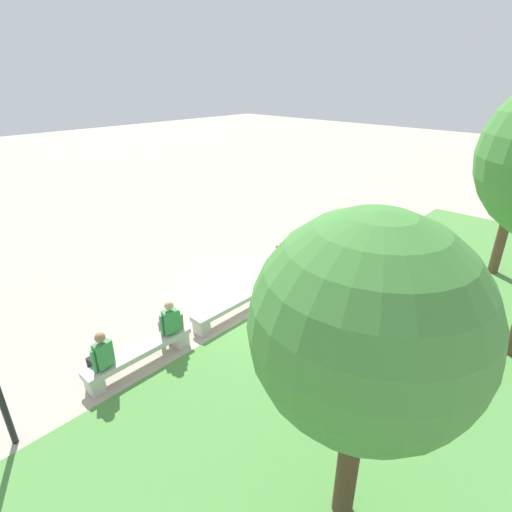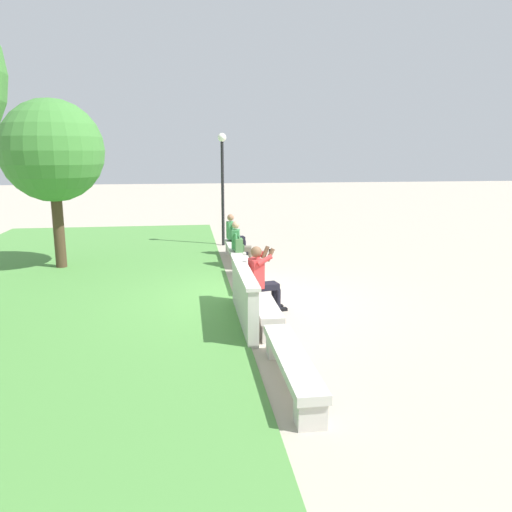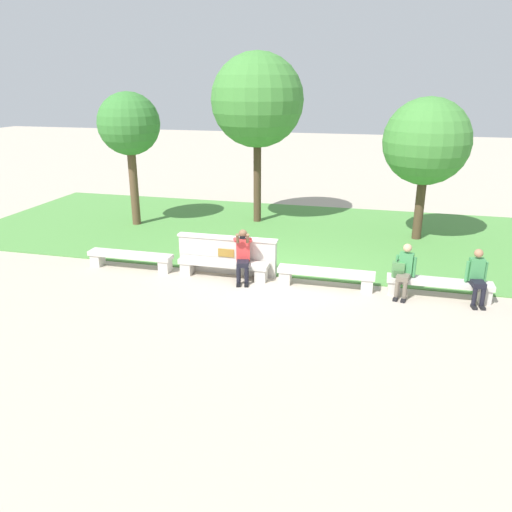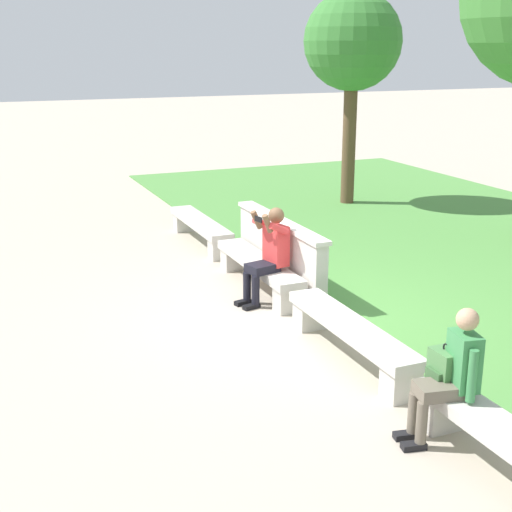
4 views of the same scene
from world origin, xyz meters
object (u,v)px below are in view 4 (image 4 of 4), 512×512
at_px(bench_main, 200,227).
at_px(tree_behind_wall, 353,43).
at_px(bench_near, 258,268).
at_px(person_distant, 452,372).
at_px(bench_mid, 351,334).
at_px(backpack, 444,369).
at_px(person_photographer, 269,250).

xyz_separation_m(bench_main, tree_behind_wall, (-1.92, 4.11, 3.15)).
bearing_deg(tree_behind_wall, bench_near, -41.93).
bearing_deg(person_distant, bench_near, 179.18).
relative_size(bench_mid, backpack, 5.57).
bearing_deg(person_distant, bench_main, 179.48).
xyz_separation_m(person_photographer, tree_behind_wall, (-5.13, 4.19, 2.72)).
bearing_deg(bench_main, person_distant, -0.52).
bearing_deg(tree_behind_wall, backpack, -24.89).
height_order(bench_main, bench_mid, same).
distance_m(bench_main, tree_behind_wall, 5.53).
xyz_separation_m(bench_main, backpack, (7.01, -0.03, 0.31)).
distance_m(bench_main, bench_mid, 5.31).
xyz_separation_m(person_photographer, backpack, (3.81, 0.04, -0.11)).
relative_size(bench_near, person_photographer, 1.81).
distance_m(bench_near, person_photographer, 0.70).
bearing_deg(bench_mid, bench_main, 180.00).
xyz_separation_m(bench_main, person_photographer, (3.21, -0.08, 0.43)).
relative_size(bench_near, backpack, 5.57).
relative_size(person_photographer, tree_behind_wall, 0.29).
height_order(bench_near, person_photographer, person_photographer).
xyz_separation_m(backpack, tree_behind_wall, (-8.94, 4.15, 2.83)).
height_order(bench_main, tree_behind_wall, tree_behind_wall).
bearing_deg(backpack, bench_mid, 178.86).
height_order(bench_mid, backpack, backpack).
relative_size(person_distant, tree_behind_wall, 0.28).
bearing_deg(bench_near, person_photographer, -7.77).
distance_m(bench_near, bench_mid, 2.66).
xyz_separation_m(bench_mid, person_distant, (1.85, -0.06, 0.36)).
bearing_deg(tree_behind_wall, bench_main, -64.92).
bearing_deg(person_photographer, bench_mid, 2.05).
xyz_separation_m(bench_mid, backpack, (1.70, -0.03, 0.31)).
bearing_deg(bench_near, person_distant, -0.82).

